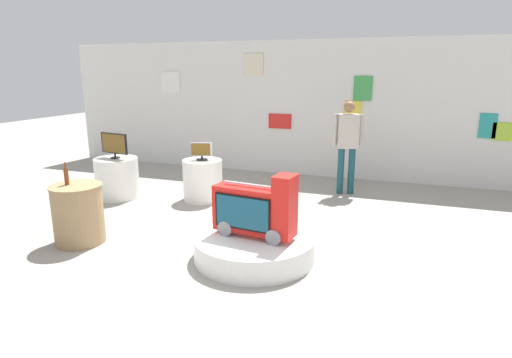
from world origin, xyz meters
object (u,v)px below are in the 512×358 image
at_px(side_table_round, 78,213).
at_px(tv_on_left_rear, 202,151).
at_px(display_pedestal_center_rear, 117,178).
at_px(bottle_on_side_table, 66,176).
at_px(main_display_pedestal, 254,247).
at_px(novelty_firetruck_tv, 256,211).
at_px(tv_on_center_rear, 114,144).
at_px(shopper_browsing_near_truck, 348,140).
at_px(display_pedestal_left_rear, 203,180).

bearing_deg(side_table_round, tv_on_left_rear, 73.39).
distance_m(display_pedestal_center_rear, bottle_on_side_table, 2.16).
distance_m(main_display_pedestal, novelty_firetruck_tv, 0.47).
height_order(display_pedestal_center_rear, tv_on_center_rear, tv_on_center_rear).
bearing_deg(bottle_on_side_table, side_table_round, 8.18).
xyz_separation_m(novelty_firetruck_tv, display_pedestal_center_rear, (-3.24, 1.65, -0.26)).
bearing_deg(side_table_round, shopper_browsing_near_truck, 49.63).
relative_size(side_table_round, shopper_browsing_near_truck, 0.46).
bearing_deg(shopper_browsing_near_truck, display_pedestal_left_rear, -151.81).
distance_m(main_display_pedestal, tv_on_center_rear, 3.71).
relative_size(display_pedestal_center_rear, tv_on_center_rear, 1.28).
bearing_deg(tv_on_center_rear, display_pedestal_center_rear, 99.90).
height_order(display_pedestal_left_rear, display_pedestal_center_rear, same).
distance_m(display_pedestal_center_rear, tv_on_center_rear, 0.62).
xyz_separation_m(display_pedestal_left_rear, shopper_browsing_near_truck, (2.34, 1.26, 0.64)).
bearing_deg(display_pedestal_center_rear, tv_on_center_rear, -80.10).
relative_size(tv_on_left_rear, side_table_round, 0.45).
bearing_deg(bottle_on_side_table, tv_on_left_rear, 70.95).
bearing_deg(side_table_round, bottle_on_side_table, -171.82).
bearing_deg(tv_on_left_rear, side_table_round, -106.61).
bearing_deg(side_table_round, display_pedestal_center_rear, 113.56).
relative_size(tv_on_left_rear, bottle_on_side_table, 1.18).
bearing_deg(display_pedestal_left_rear, tv_on_left_rear, -107.62).
relative_size(display_pedestal_left_rear, bottle_on_side_table, 2.41).
bearing_deg(display_pedestal_left_rear, main_display_pedestal, -50.04).
relative_size(novelty_firetruck_tv, side_table_round, 1.30).
xyz_separation_m(main_display_pedestal, tv_on_left_rear, (-1.69, 2.02, 0.74)).
bearing_deg(main_display_pedestal, shopper_browsing_near_truck, 78.77).
distance_m(main_display_pedestal, side_table_round, 2.41).
distance_m(side_table_round, bottle_on_side_table, 0.52).
bearing_deg(tv_on_left_rear, shopper_browsing_near_truck, 28.25).
height_order(tv_on_center_rear, shopper_browsing_near_truck, shopper_browsing_near_truck).
distance_m(tv_on_left_rear, display_pedestal_center_rear, 1.66).
distance_m(display_pedestal_left_rear, tv_on_left_rear, 0.52).
xyz_separation_m(tv_on_left_rear, bottle_on_side_table, (-0.80, -2.32, 0.03)).
bearing_deg(novelty_firetruck_tv, tv_on_left_rear, 130.21).
height_order(novelty_firetruck_tv, display_pedestal_left_rear, novelty_firetruck_tv).
bearing_deg(tv_on_center_rear, display_pedestal_left_rear, 13.91).
bearing_deg(tv_on_center_rear, bottle_on_side_table, -69.48).
height_order(main_display_pedestal, tv_on_left_rear, tv_on_left_rear).
relative_size(novelty_firetruck_tv, display_pedestal_center_rear, 1.35).
distance_m(novelty_firetruck_tv, display_pedestal_center_rear, 3.65).
distance_m(tv_on_center_rear, side_table_round, 2.18).
relative_size(display_pedestal_left_rear, shopper_browsing_near_truck, 0.42).
height_order(tv_on_center_rear, bottle_on_side_table, tv_on_center_rear).
bearing_deg(side_table_round, tv_on_center_rear, 113.58).
relative_size(display_pedestal_center_rear, bottle_on_side_table, 2.55).
height_order(tv_on_left_rear, shopper_browsing_near_truck, shopper_browsing_near_truck).
xyz_separation_m(display_pedestal_left_rear, tv_on_left_rear, (-0.00, -0.00, 0.52)).
bearing_deg(tv_on_center_rear, main_display_pedestal, -26.96).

